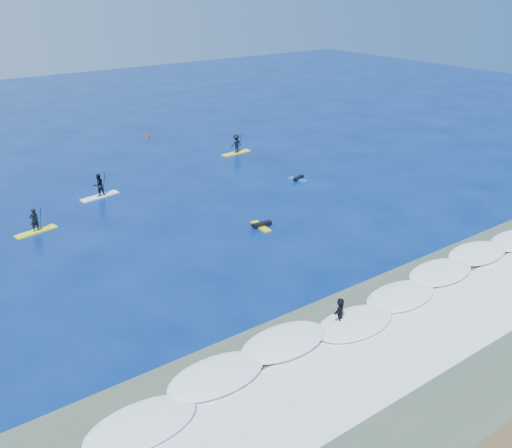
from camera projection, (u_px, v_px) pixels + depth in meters
ground at (274, 241)px, 38.53m from camera, size 160.00×160.00×0.00m
shallow_water at (449, 338)px, 28.21m from camera, size 90.00×13.00×0.01m
breaking_wave at (388, 304)px, 31.16m from camera, size 40.00×6.00×0.30m
whitewater at (433, 329)px, 28.95m from camera, size 34.00×5.00×0.02m
sup_paddler_left at (35, 224)px, 39.63m from camera, size 2.98×1.19×2.04m
sup_paddler_center at (99, 187)px, 45.95m from camera, size 3.29×1.33×2.25m
sup_paddler_right at (236, 145)px, 57.32m from camera, size 3.25×1.05×2.24m
prone_paddler_near at (261, 225)px, 40.65m from camera, size 1.65×2.13×0.43m
prone_paddler_far at (298, 179)px, 50.07m from camera, size 1.44×1.89×0.38m
wave_surfer at (340, 312)px, 28.96m from camera, size 1.93×1.47×1.40m
marker_buoy at (147, 136)px, 62.83m from camera, size 0.27×0.27×0.65m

